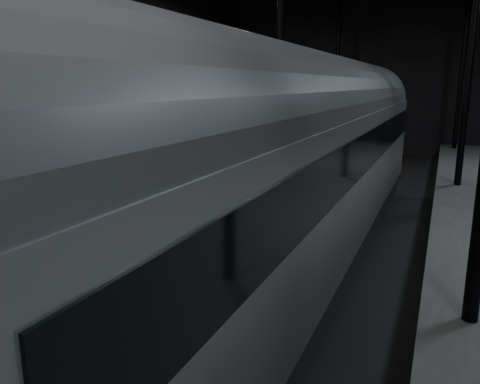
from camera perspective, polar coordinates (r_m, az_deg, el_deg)
The scene contains 6 objects.
ground at distance 13.53m, azimuth 8.68°, elevation -8.46°, with size 44.00×44.00×0.00m, color black.
platform_left at distance 16.77m, azimuth -16.86°, elevation -2.85°, with size 9.00×43.80×1.00m, color #4A4A48.
tactile_strip at distance 14.32m, azimuth -3.85°, elevation -2.88°, with size 0.50×43.80×0.01m, color olive.
track at distance 13.51m, azimuth 8.69°, elevation -8.19°, with size 2.40×43.00×0.24m.
train at distance 12.11m, azimuth 8.37°, elevation 4.31°, with size 3.12×20.88×5.58m.
woman at distance 14.15m, azimuth -15.83°, elevation -0.01°, with size 0.62×0.41×1.70m, color #9D8460.
Camera 1 is at (3.11, -12.22, 4.90)m, focal length 35.00 mm.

